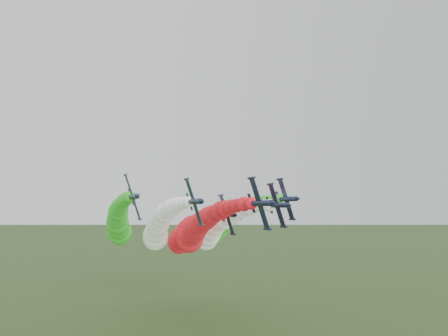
{
  "coord_description": "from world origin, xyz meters",
  "views": [
    {
      "loc": [
        -33.06,
        -93.44,
        40.04
      ],
      "look_at": [
        4.18,
        1.57,
        49.23
      ],
      "focal_mm": 35.0,
      "sensor_mm": 36.0,
      "label": 1
    }
  ],
  "objects_px": {
    "jet_inner_right": "(215,229)",
    "jet_outer_left": "(119,224)",
    "jet_trail": "(184,235)",
    "jet_outer_right": "(224,223)",
    "jet_inner_left": "(158,228)",
    "jet_lead": "(197,231)"
  },
  "relations": [
    {
      "from": "jet_inner_right",
      "to": "jet_outer_left",
      "type": "height_order",
      "value": "jet_outer_left"
    },
    {
      "from": "jet_outer_left",
      "to": "jet_inner_right",
      "type": "bearing_deg",
      "value": -13.52
    },
    {
      "from": "jet_trail",
      "to": "jet_outer_right",
      "type": "bearing_deg",
      "value": -45.04
    },
    {
      "from": "jet_inner_left",
      "to": "jet_outer_right",
      "type": "xyz_separation_m",
      "value": [
        25.41,
        2.73,
        1.09
      ]
    },
    {
      "from": "jet_lead",
      "to": "jet_trail",
      "type": "xyz_separation_m",
      "value": [
        4.45,
        29.69,
        -3.12
      ]
    },
    {
      "from": "jet_inner_right",
      "to": "jet_lead",
      "type": "bearing_deg",
      "value": -128.37
    },
    {
      "from": "jet_inner_left",
      "to": "jet_outer_left",
      "type": "relative_size",
      "value": 1.01
    },
    {
      "from": "jet_inner_right",
      "to": "jet_trail",
      "type": "xyz_separation_m",
      "value": [
        -7.05,
        15.16,
        -2.63
      ]
    },
    {
      "from": "jet_inner_right",
      "to": "jet_outer_right",
      "type": "distance_m",
      "value": 6.16
    },
    {
      "from": "jet_trail",
      "to": "jet_lead",
      "type": "bearing_deg",
      "value": -98.53
    },
    {
      "from": "jet_inner_right",
      "to": "jet_outer_left",
      "type": "bearing_deg",
      "value": 166.48
    },
    {
      "from": "jet_outer_right",
      "to": "jet_trail",
      "type": "height_order",
      "value": "jet_outer_right"
    },
    {
      "from": "jet_outer_left",
      "to": "jet_outer_right",
      "type": "distance_m",
      "value": 38.07
    },
    {
      "from": "jet_inner_right",
      "to": "jet_outer_right",
      "type": "bearing_deg",
      "value": 33.04
    },
    {
      "from": "jet_inner_right",
      "to": "jet_trail",
      "type": "relative_size",
      "value": 1.0
    },
    {
      "from": "jet_inner_right",
      "to": "jet_trail",
      "type": "bearing_deg",
      "value": 114.96
    },
    {
      "from": "jet_inner_right",
      "to": "jet_trail",
      "type": "height_order",
      "value": "jet_inner_right"
    },
    {
      "from": "jet_lead",
      "to": "jet_outer_left",
      "type": "relative_size",
      "value": 1.0
    },
    {
      "from": "jet_inner_left",
      "to": "jet_trail",
      "type": "height_order",
      "value": "jet_inner_left"
    },
    {
      "from": "jet_lead",
      "to": "jet_outer_right",
      "type": "distance_m",
      "value": 24.19
    },
    {
      "from": "jet_inner_left",
      "to": "jet_outer_right",
      "type": "bearing_deg",
      "value": 6.14
    },
    {
      "from": "jet_outer_left",
      "to": "jet_inner_left",
      "type": "bearing_deg",
      "value": -31.08
    }
  ]
}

